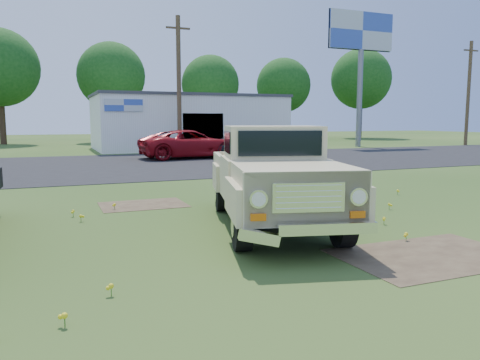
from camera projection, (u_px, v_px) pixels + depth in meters
name	position (u px, v px, depth m)	size (l,w,h in m)	color
ground	(269.00, 226.00, 9.91)	(140.00, 140.00, 0.00)	#254215
asphalt_lot	(140.00, 164.00, 23.67)	(90.00, 14.00, 0.02)	black
dirt_patch_a	(430.00, 256.00, 7.72)	(3.00, 2.00, 0.01)	#453424
dirt_patch_b	(143.00, 205.00, 12.36)	(2.20, 1.60, 0.01)	#453424
commercial_building	(188.00, 122.00, 36.66)	(14.20, 8.20, 4.15)	white
billboard	(361.00, 43.00, 38.42)	(6.10, 0.45, 11.05)	slate
utility_pole_mid	(179.00, 84.00, 31.01)	(1.60, 0.30, 9.00)	#412E1E
utility_pole_east	(468.00, 93.00, 40.83)	(1.60, 0.30, 9.00)	#412E1E
treeline_d	(111.00, 76.00, 46.96)	(6.72, 6.72, 10.00)	#3C291B
treeline_e	(210.00, 84.00, 49.44)	(6.08, 6.08, 9.04)	#3C291B
treeline_f	(283.00, 85.00, 55.47)	(6.40, 6.40, 9.52)	#3C291B
treeline_g	(361.00, 79.00, 57.75)	(7.36, 7.36, 10.95)	#3C291B
vintage_pickup_truck	(273.00, 176.00, 9.78)	(2.27, 5.84, 2.12)	#D0C38B
red_pickup	(190.00, 144.00, 27.28)	(2.72, 5.89, 1.64)	maroon
dark_sedan	(248.00, 144.00, 27.98)	(1.84, 4.58, 1.56)	black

